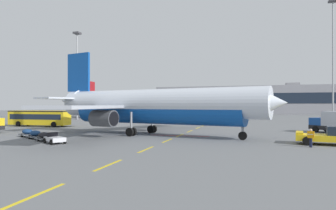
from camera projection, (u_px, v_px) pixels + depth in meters
ground at (330, 129)px, 50.62m from camera, size 400.00×400.00×0.00m
apron_paint_markings at (199, 127)px, 54.30m from camera, size 8.00×93.18×0.01m
airliner_foreground at (151, 106)px, 40.41m from camera, size 34.56×33.78×12.20m
pushback_tug at (331, 136)px, 30.17m from camera, size 6.35×3.88×2.08m
airliner_far_center at (109, 106)px, 102.05m from camera, size 31.84×31.90×11.22m
apron_shuttle_bus at (39, 117)px, 56.94m from camera, size 12.11×3.33×3.00m
baggage_train at (40, 135)px, 34.73m from camera, size 10.60×7.41×1.14m
ground_crew_worker at (311, 137)px, 28.47m from camera, size 0.57×0.48×1.78m
apron_light_mast_near at (77, 65)px, 83.46m from camera, size 1.80×1.80×24.52m
apron_light_mast_far at (333, 47)px, 68.02m from camera, size 1.80×1.80×28.19m
terminal_satellite at (260, 100)px, 146.29m from camera, size 99.86×22.57×14.69m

